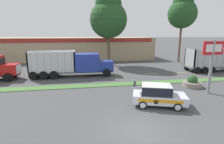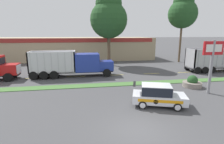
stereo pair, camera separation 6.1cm
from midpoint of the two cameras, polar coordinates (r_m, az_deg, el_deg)
ground_plane at (r=11.25m, az=8.77°, el=-18.09°), size 600.00×600.00×0.00m
grass_verge at (r=19.93m, az=0.07°, el=-4.12°), size 120.00×1.46×0.06m
centre_line_3 at (r=25.06m, az=-23.89°, el=-1.83°), size 2.40×0.14×0.01m
centre_line_4 at (r=24.27m, az=-11.46°, el=-1.43°), size 2.40×0.14×0.01m
centre_line_5 at (r=24.66m, az=1.18°, el=-0.97°), size 2.40×0.14×0.01m
centre_line_6 at (r=26.19m, az=12.87°, el=-0.49°), size 2.40×0.14×0.01m
centre_line_7 at (r=28.67m, az=22.90°, el=-0.07°), size 2.40×0.14×0.01m
centre_line_8 at (r=31.88m, az=31.14°, el=0.28°), size 2.40×0.14×0.01m
dump_truck_lead at (r=24.18m, az=-10.64°, el=2.48°), size 10.98×2.67×3.47m
rally_car at (r=14.57m, az=14.88°, el=-7.33°), size 4.51×3.04×1.76m
store_sign_post at (r=18.89m, az=30.00°, el=4.11°), size 2.03×0.28×5.12m
stone_planter at (r=20.99m, az=24.80°, el=-3.23°), size 1.99×1.99×1.30m
store_building_backdrop at (r=42.31m, az=-12.54°, el=7.64°), size 35.75×12.10×4.87m
tree_behind_left at (r=32.29m, az=-1.02°, el=17.85°), size 6.59×6.59×13.09m
tree_behind_centre at (r=38.64m, az=22.17°, el=17.97°), size 5.59×5.59×13.71m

